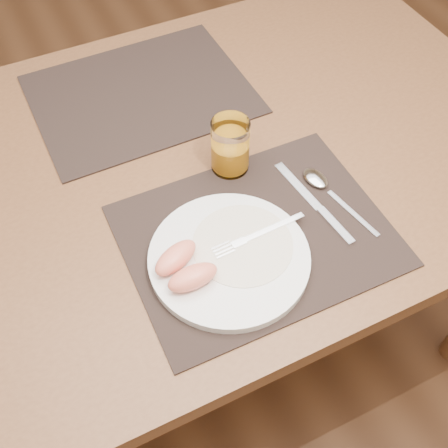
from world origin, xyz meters
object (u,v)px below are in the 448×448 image
juice_glass (230,148)px  table (197,186)px  placemat_far (141,94)px  plate (229,258)px  knife (319,209)px  placemat_near (257,235)px  fork (251,237)px  spoon (321,183)px

juice_glass → table: bearing=131.8°
placemat_far → plate: plate is taller
knife → juice_glass: (-0.10, 0.17, 0.05)m
placemat_near → knife: size_ratio=2.04×
plate → juice_glass: 0.22m
knife → fork: bearing=-175.0°
knife → juice_glass: 0.20m
placemat_near → knife: 0.13m
placemat_far → spoon: (0.21, -0.39, 0.01)m
placemat_far → table: bearing=-82.6°
fork → juice_glass: (0.05, 0.18, 0.03)m
placemat_near → placemat_far: size_ratio=1.00×
juice_glass → placemat_near: bearing=-100.3°
placemat_far → fork: 0.45m
knife → table: bearing=123.5°
knife → spoon: bearing=56.1°
placemat_near → fork: (-0.02, -0.01, 0.02)m
fork → juice_glass: bearing=74.9°
juice_glass → knife: bearing=-59.6°
placemat_near → spoon: bearing=17.0°
fork → juice_glass: size_ratio=1.62×
placemat_far → knife: size_ratio=2.04×
placemat_far → plate: size_ratio=1.67×
placemat_far → spoon: spoon is taller
spoon → juice_glass: bearing=138.0°
table → plate: 0.27m
fork → plate: bearing=-162.5°
table → placemat_near: 0.24m
table → fork: size_ratio=8.00×
plate → juice_glass: (0.10, 0.19, 0.04)m
placemat_near → fork: size_ratio=2.57×
table → spoon: (0.18, -0.17, 0.09)m
table → plate: (-0.05, -0.25, 0.10)m
plate → fork: size_ratio=1.54×
placemat_far → juice_glass: juice_glass is taller
fork → knife: size_ratio=0.79×
placemat_near → plate: 0.07m
plate → spoon: size_ratio=1.41×
placemat_near → juice_glass: size_ratio=4.16×
fork → table: bearing=90.0°
fork → knife: (0.15, 0.01, -0.02)m
knife → spoon: (0.03, 0.05, 0.00)m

